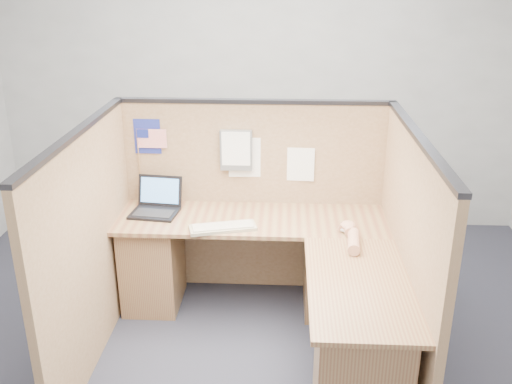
# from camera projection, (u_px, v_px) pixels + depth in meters

# --- Properties ---
(floor) EXTENTS (5.00, 5.00, 0.00)m
(floor) POSITION_uv_depth(u_px,v_px,m) (246.00, 360.00, 3.77)
(floor) COLOR black
(floor) RESTS_ON ground
(wall_back) EXTENTS (5.00, 0.00, 5.00)m
(wall_back) POSITION_uv_depth(u_px,v_px,m) (261.00, 84.00, 5.34)
(wall_back) COLOR gray
(wall_back) RESTS_ON floor
(cubicle_partitions) EXTENTS (2.06, 1.83, 1.53)m
(cubicle_partitions) POSITION_uv_depth(u_px,v_px,m) (249.00, 228.00, 3.88)
(cubicle_partitions) COLOR brown
(cubicle_partitions) RESTS_ON floor
(l_desk) EXTENTS (1.95, 1.75, 0.73)m
(l_desk) POSITION_uv_depth(u_px,v_px,m) (275.00, 287.00, 3.88)
(l_desk) COLOR brown
(l_desk) RESTS_ON floor
(laptop) EXTENTS (0.36, 0.36, 0.24)m
(laptop) POSITION_uv_depth(u_px,v_px,m) (156.00, 204.00, 4.23)
(laptop) COLOR black
(laptop) RESTS_ON l_desk
(keyboard) EXTENTS (0.48, 0.27, 0.03)m
(keyboard) POSITION_uv_depth(u_px,v_px,m) (223.00, 227.00, 3.95)
(keyboard) COLOR gray
(keyboard) RESTS_ON l_desk
(mouse) EXTENTS (0.12, 0.08, 0.05)m
(mouse) POSITION_uv_depth(u_px,v_px,m) (348.00, 229.00, 3.90)
(mouse) COLOR silver
(mouse) RESTS_ON l_desk
(hand_forearm) EXTENTS (0.12, 0.42, 0.09)m
(hand_forearm) POSITION_uv_depth(u_px,v_px,m) (352.00, 236.00, 3.75)
(hand_forearm) COLOR tan
(hand_forearm) RESTS_ON l_desk
(blue_poster) EXTENTS (0.20, 0.00, 0.27)m
(blue_poster) POSITION_uv_depth(u_px,v_px,m) (147.00, 136.00, 4.25)
(blue_poster) COLOR navy
(blue_poster) RESTS_ON cubicle_partitions
(american_flag) EXTENTS (0.23, 0.01, 0.39)m
(american_flag) POSITION_uv_depth(u_px,v_px,m) (148.00, 141.00, 4.25)
(american_flag) COLOR olive
(american_flag) RESTS_ON cubicle_partitions
(file_holder) EXTENTS (0.24, 0.05, 0.30)m
(file_holder) POSITION_uv_depth(u_px,v_px,m) (236.00, 150.00, 4.22)
(file_holder) COLOR slate
(file_holder) RESTS_ON cubicle_partitions
(paper_left) EXTENTS (0.24, 0.02, 0.31)m
(paper_left) POSITION_uv_depth(u_px,v_px,m) (244.00, 158.00, 4.27)
(paper_left) COLOR white
(paper_left) RESTS_ON cubicle_partitions
(paper_right) EXTENTS (0.20, 0.02, 0.26)m
(paper_right) POSITION_uv_depth(u_px,v_px,m) (301.00, 165.00, 4.27)
(paper_right) COLOR white
(paper_right) RESTS_ON cubicle_partitions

